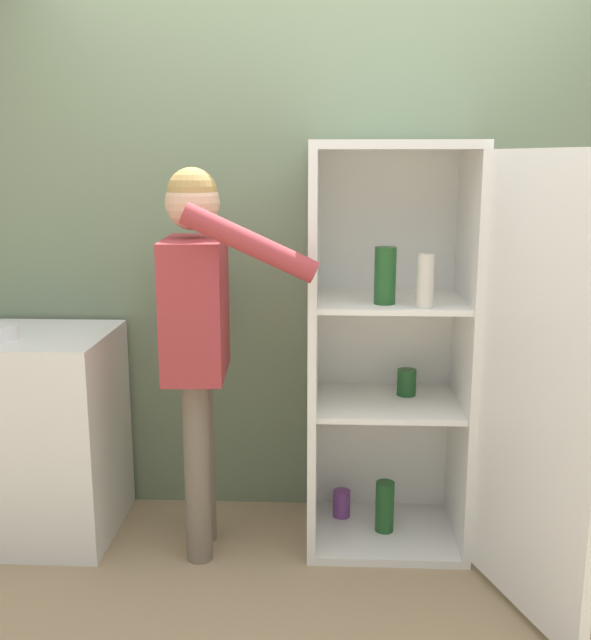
{
  "coord_description": "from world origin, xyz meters",
  "views": [
    {
      "loc": [
        0.05,
        -2.46,
        1.66
      ],
      "look_at": [
        -0.1,
        0.65,
        0.99
      ],
      "focal_mm": 42.0,
      "sensor_mm": 36.0,
      "label": 1
    }
  ],
  "objects": [
    {
      "name": "ground_plane",
      "position": [
        0.0,
        0.0,
        0.0
      ],
      "size": [
        12.0,
        12.0,
        0.0
      ],
      "primitive_type": "plane",
      "color": "tan"
    },
    {
      "name": "refrigerator",
      "position": [
        0.42,
        0.55,
        0.86
      ],
      "size": [
        0.94,
        1.2,
        1.73
      ],
      "color": "white",
      "rests_on": "ground_plane"
    },
    {
      "name": "counter",
      "position": [
        -1.3,
        0.62,
        0.46
      ],
      "size": [
        0.79,
        0.61,
        0.92
      ],
      "color": "white",
      "rests_on": "ground_plane"
    },
    {
      "name": "bowl",
      "position": [
        -1.32,
        0.52,
        0.95
      ],
      "size": [
        0.14,
        0.14,
        0.06
      ],
      "color": "white",
      "rests_on": "counter"
    },
    {
      "name": "person",
      "position": [
        -0.49,
        0.49,
        1.03
      ],
      "size": [
        0.64,
        0.56,
        1.63
      ],
      "color": "#726656",
      "rests_on": "ground_plane"
    },
    {
      "name": "wall_back",
      "position": [
        0.0,
        0.98,
        1.27
      ],
      "size": [
        7.0,
        0.06,
        2.55
      ],
      "color": "gray",
      "rests_on": "ground_plane"
    }
  ]
}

